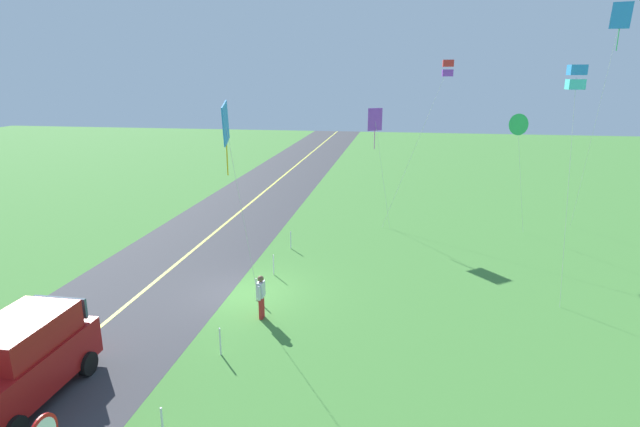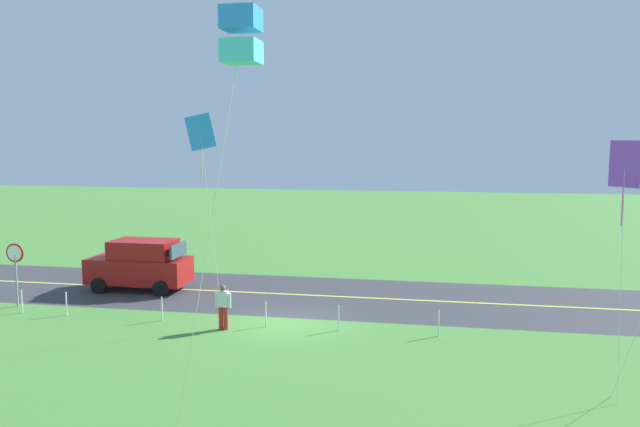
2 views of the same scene
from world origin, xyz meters
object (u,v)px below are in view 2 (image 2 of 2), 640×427
person_adult_near (223,305)px  kite_cyan_top (241,37)px  car_suv_foreground (141,264)px  kite_red_low (201,135)px  stop_sign (15,262)px  kite_orange_near (625,168)px

person_adult_near → kite_cyan_top: (-4.19, 10.71, 7.36)m
car_suv_foreground → kite_red_low: kite_red_low is taller
car_suv_foreground → kite_cyan_top: (-9.75, 15.62, 7.07)m
stop_sign → kite_cyan_top: 19.10m
stop_sign → kite_orange_near: bearing=167.9°
person_adult_near → kite_red_low: (0.94, -0.65, 5.92)m
stop_sign → kite_red_low: 9.60m
kite_cyan_top → car_suv_foreground: bearing=-58.0°
car_suv_foreground → person_adult_near: (-5.55, 4.91, -0.29)m
kite_orange_near → kite_red_low: bearing=-16.4°
stop_sign → kite_red_low: bearing=174.9°
car_suv_foreground → stop_sign: size_ratio=1.72×
car_suv_foreground → kite_cyan_top: 19.73m
kite_orange_near → stop_sign: bearing=-12.1°
car_suv_foreground → person_adult_near: bearing=138.5°
kite_orange_near → kite_cyan_top: kite_cyan_top is taller
car_suv_foreground → kite_red_low: (-4.61, 4.26, 5.63)m
car_suv_foreground → kite_orange_near: size_ratio=0.67×
car_suv_foreground → kite_cyan_top: bearing=122.0°
stop_sign → kite_cyan_top: bearing=137.7°
car_suv_foreground → kite_orange_near: kite_orange_near is taller
car_suv_foreground → kite_orange_near: bearing=155.3°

